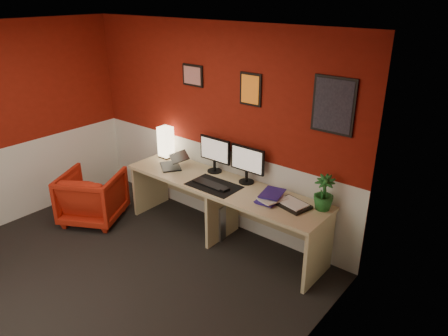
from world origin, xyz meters
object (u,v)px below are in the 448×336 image
potted_plant (324,193)px  pc_tower (222,216)px  desk (222,212)px  monitor_left (214,150)px  monitor_right (247,159)px  shoji_lamp (166,143)px  zen_tray (292,205)px  laptop (170,159)px  armchair (93,196)px

potted_plant → pc_tower: (-1.27, -0.07, -0.69)m
desk → monitor_left: bearing=143.9°
potted_plant → monitor_right: bearing=178.3°
shoji_lamp → zen_tray: (2.03, -0.15, -0.18)m
zen_tray → potted_plant: bearing=27.1°
laptop → zen_tray: laptop is taller
shoji_lamp → pc_tower: bearing=-4.4°
monitor_left → pc_tower: monitor_left is taller
desk → shoji_lamp: shoji_lamp is taller
desk → shoji_lamp: size_ratio=6.50×
potted_plant → armchair: 2.98m
desk → potted_plant: size_ratio=7.00×
pc_tower → zen_tray: bearing=-13.9°
zen_tray → pc_tower: zen_tray is taller
pc_tower → monitor_left: bearing=142.3°
monitor_left → pc_tower: 0.83m
laptop → monitor_right: size_ratio=0.57×
desk → pc_tower: bearing=129.8°
monitor_right → pc_tower: size_ratio=1.29×
shoji_lamp → armchair: bearing=-118.2°
shoji_lamp → potted_plant: 2.30m
pc_tower → laptop: bearing=-179.8°
desk → zen_tray: 0.98m
desk → potted_plant: (1.18, 0.19, 0.55)m
desk → monitor_left: (-0.31, 0.23, 0.66)m
monitor_right → armchair: monitor_right is taller
monitor_left → armchair: 1.73m
laptop → monitor_left: monitor_left is taller
shoji_lamp → potted_plant: size_ratio=1.08×
monitor_left → potted_plant: bearing=-1.5°
monitor_left → potted_plant: 1.49m
potted_plant → monitor_left: bearing=178.5°
pc_tower → armchair: 1.72m
armchair → shoji_lamp: bearing=-147.0°
monitor_left → monitor_right: (0.49, -0.01, 0.00)m
armchair → pc_tower: bearing=179.5°
desk → shoji_lamp: 1.28m
laptop → shoji_lamp: bearing=179.4°
monitor_left → desk: bearing=-36.1°
monitor_right → potted_plant: monitor_right is taller
monitor_right → pc_tower: (-0.28, -0.10, -0.80)m
monitor_right → zen_tray: (0.72, -0.17, -0.28)m
monitor_left → armchair: (-1.30, -0.92, -0.69)m
desk → armchair: (-1.61, -0.70, -0.03)m
zen_tray → monitor_left: bearing=171.6°
armchair → desk: bearing=174.8°
zen_tray → armchair: bearing=-163.4°
laptop → armchair: 1.15m
shoji_lamp → monitor_left: monitor_left is taller
laptop → monitor_right: bearing=48.5°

